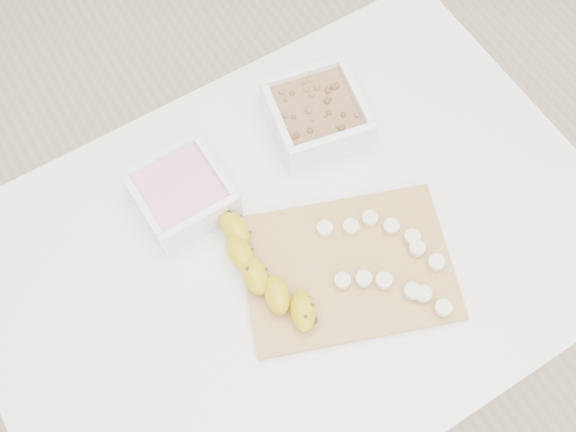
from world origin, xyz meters
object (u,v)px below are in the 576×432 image
banana (266,274)px  bowl_yogurt (182,193)px  cutting_board (347,268)px  bowl_granola (316,115)px  table (297,266)px

banana → bowl_yogurt: bearing=108.2°
bowl_yogurt → cutting_board: bearing=-55.5°
bowl_granola → banana: bowl_granola is taller
bowl_granola → cutting_board: bowl_granola is taller
table → banana: 0.15m
table → bowl_yogurt: 0.24m
bowl_granola → banana: bearing=-137.6°
table → bowl_yogurt: bowl_yogurt is taller
bowl_yogurt → table: bearing=-54.2°
table → banana: size_ratio=4.51×
table → bowl_granola: bearing=50.2°
table → bowl_yogurt: size_ratio=7.01×
cutting_board → banana: 0.13m
bowl_granola → cutting_board: 0.27m
bowl_yogurt → banana: 0.19m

